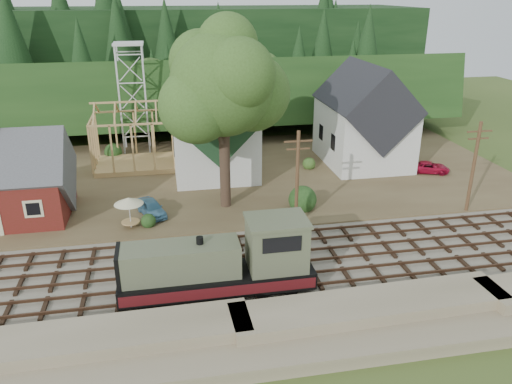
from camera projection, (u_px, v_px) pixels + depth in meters
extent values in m
plane|color=#384C1E|center=(216.00, 269.00, 34.06)|extent=(140.00, 140.00, 0.00)
cube|color=#7F7259|center=(234.00, 351.00, 26.32)|extent=(64.00, 5.00, 1.60)
cube|color=#726B5B|center=(216.00, 268.00, 34.03)|extent=(64.00, 11.00, 0.16)
cube|color=brown|center=(196.00, 177.00, 50.38)|extent=(64.00, 26.00, 0.30)
cube|color=#1E3F19|center=(183.00, 121.00, 72.28)|extent=(70.00, 28.96, 12.74)
cube|color=black|center=(179.00, 99.00, 86.84)|extent=(80.00, 20.00, 12.00)
cube|color=#591F14|center=(4.00, 195.00, 40.49)|extent=(10.00, 7.00, 3.80)
cube|color=silver|center=(212.00, 138.00, 51.28)|extent=(8.00, 12.00, 6.40)
cube|color=#19391E|center=(211.00, 108.00, 50.08)|extent=(8.40, 12.96, 8.40)
cube|color=silver|center=(218.00, 100.00, 43.86)|extent=(2.40, 2.40, 4.00)
cone|color=#19391E|center=(217.00, 62.00, 42.62)|extent=(5.37, 5.37, 2.60)
cube|color=silver|center=(363.00, 133.00, 53.13)|extent=(8.00, 10.00, 6.40)
cube|color=black|center=(365.00, 104.00, 51.92)|extent=(8.40, 10.80, 8.40)
cube|color=tan|center=(136.00, 164.00, 52.84)|extent=(8.00, 6.00, 0.50)
cube|color=tan|center=(130.00, 102.00, 50.33)|extent=(8.00, 0.18, 0.18)
cube|color=silver|center=(120.00, 102.00, 54.62)|extent=(0.18, 0.18, 12.00)
cube|color=silver|center=(146.00, 101.00, 55.10)|extent=(0.18, 0.18, 12.00)
cube|color=silver|center=(121.00, 97.00, 57.17)|extent=(0.18, 0.18, 12.00)
cube|color=silver|center=(146.00, 96.00, 57.65)|extent=(0.18, 0.18, 12.00)
cube|color=silver|center=(128.00, 44.00, 53.87)|extent=(3.20, 3.20, 0.25)
cylinder|color=#38281E|center=(225.00, 162.00, 41.88)|extent=(0.90, 0.90, 8.00)
sphere|color=#37541F|center=(223.00, 84.00, 39.43)|extent=(8.40, 8.40, 8.40)
sphere|color=#37541F|center=(252.00, 93.00, 41.15)|extent=(6.40, 6.40, 6.40)
sphere|color=#37541F|center=(197.00, 106.00, 38.89)|extent=(6.00, 6.00, 6.00)
cylinder|color=#4C331E|center=(297.00, 181.00, 38.49)|extent=(0.28, 0.28, 8.00)
cube|color=#4C331E|center=(298.00, 141.00, 37.28)|extent=(2.20, 0.12, 0.12)
cube|color=#4C331E|center=(298.00, 149.00, 37.51)|extent=(1.80, 0.12, 0.12)
cylinder|color=#4C331E|center=(473.00, 169.00, 41.07)|extent=(0.28, 0.28, 8.00)
cube|color=#4C331E|center=(480.00, 131.00, 39.86)|extent=(2.20, 0.12, 0.12)
cube|color=#4C331E|center=(478.00, 139.00, 40.09)|extent=(1.80, 0.12, 0.12)
cube|color=black|center=(218.00, 289.00, 31.17)|extent=(11.77, 2.45, 0.34)
cube|color=black|center=(218.00, 279.00, 30.89)|extent=(11.77, 2.84, 1.08)
cube|color=#555941|center=(181.00, 261.00, 29.93)|extent=(7.06, 2.26, 2.06)
cube|color=#555941|center=(277.00, 244.00, 30.74)|extent=(3.53, 2.75, 3.14)
cube|color=#555941|center=(277.00, 220.00, 30.13)|extent=(3.73, 2.94, 0.20)
cube|color=black|center=(282.00, 245.00, 29.21)|extent=(2.35, 0.06, 0.98)
cube|color=#511115|center=(220.00, 292.00, 29.58)|extent=(11.77, 0.04, 0.69)
cube|color=#511115|center=(215.00, 268.00, 32.21)|extent=(11.77, 0.04, 0.69)
cylinder|color=black|center=(200.00, 242.00, 29.71)|extent=(0.43, 0.43, 0.69)
imported|color=#5491B5|center=(151.00, 208.00, 41.29)|extent=(2.84, 4.19, 1.32)
imported|color=#B20E2E|center=(429.00, 167.00, 50.97)|extent=(4.44, 3.10, 1.13)
cylinder|color=silver|center=(130.00, 214.00, 38.98)|extent=(0.10, 0.10, 2.26)
cylinder|color=tan|center=(131.00, 222.00, 39.23)|extent=(1.44, 1.44, 0.08)
cone|color=beige|center=(129.00, 201.00, 38.56)|extent=(2.26, 2.26, 0.51)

